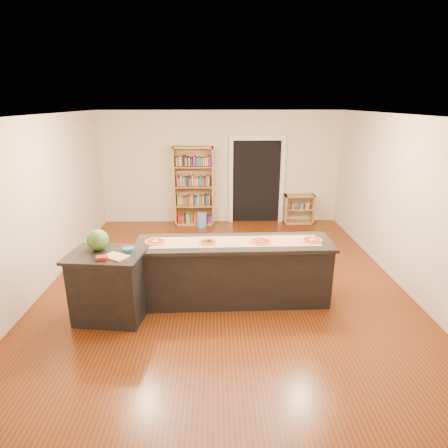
{
  "coord_description": "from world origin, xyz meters",
  "views": [
    {
      "loc": [
        -0.14,
        -5.88,
        3.0
      ],
      "look_at": [
        0.0,
        0.2,
        1.0
      ],
      "focal_mm": 30.0,
      "sensor_mm": 36.0,
      "label": 1
    }
  ],
  "objects_px": {
    "waste_bin": "(202,220)",
    "watermelon": "(97,240)",
    "kitchen_island": "(234,271)",
    "side_counter": "(109,286)",
    "low_shelf": "(299,209)",
    "bookshelf": "(194,186)"
  },
  "relations": [
    {
      "from": "waste_bin",
      "to": "watermelon",
      "type": "bearing_deg",
      "value": -107.97
    },
    {
      "from": "kitchen_island",
      "to": "watermelon",
      "type": "height_order",
      "value": "watermelon"
    },
    {
      "from": "waste_bin",
      "to": "watermelon",
      "type": "relative_size",
      "value": 1.14
    },
    {
      "from": "side_counter",
      "to": "watermelon",
      "type": "xyz_separation_m",
      "value": [
        -0.13,
        0.12,
        0.65
      ]
    },
    {
      "from": "kitchen_island",
      "to": "waste_bin",
      "type": "distance_m",
      "value": 3.73
    },
    {
      "from": "low_shelf",
      "to": "watermelon",
      "type": "bearing_deg",
      "value": -131.63
    },
    {
      "from": "bookshelf",
      "to": "kitchen_island",
      "type": "bearing_deg",
      "value": -78.15
    },
    {
      "from": "bookshelf",
      "to": "waste_bin",
      "type": "height_order",
      "value": "bookshelf"
    },
    {
      "from": "kitchen_island",
      "to": "side_counter",
      "type": "xyz_separation_m",
      "value": [
        -1.8,
        -0.48,
        0.02
      ]
    },
    {
      "from": "watermelon",
      "to": "side_counter",
      "type": "bearing_deg",
      "value": -41.67
    },
    {
      "from": "bookshelf",
      "to": "watermelon",
      "type": "bearing_deg",
      "value": -104.7
    },
    {
      "from": "low_shelf",
      "to": "waste_bin",
      "type": "height_order",
      "value": "low_shelf"
    },
    {
      "from": "side_counter",
      "to": "waste_bin",
      "type": "relative_size",
      "value": 2.94
    },
    {
      "from": "kitchen_island",
      "to": "side_counter",
      "type": "distance_m",
      "value": 1.86
    },
    {
      "from": "kitchen_island",
      "to": "bookshelf",
      "type": "xyz_separation_m",
      "value": [
        -0.81,
        3.88,
        0.49
      ]
    },
    {
      "from": "bookshelf",
      "to": "low_shelf",
      "type": "xyz_separation_m",
      "value": [
        2.67,
        0.01,
        -0.61
      ]
    },
    {
      "from": "low_shelf",
      "to": "watermelon",
      "type": "relative_size",
      "value": 2.44
    },
    {
      "from": "kitchen_island",
      "to": "bookshelf",
      "type": "height_order",
      "value": "bookshelf"
    },
    {
      "from": "bookshelf",
      "to": "watermelon",
      "type": "relative_size",
      "value": 6.4
    },
    {
      "from": "low_shelf",
      "to": "waste_bin",
      "type": "distance_m",
      "value": 2.5
    },
    {
      "from": "bookshelf",
      "to": "low_shelf",
      "type": "distance_m",
      "value": 2.74
    },
    {
      "from": "kitchen_island",
      "to": "low_shelf",
      "type": "height_order",
      "value": "kitchen_island"
    }
  ]
}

